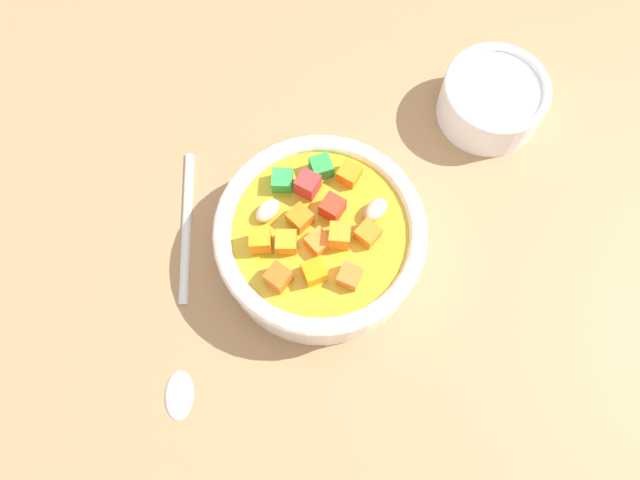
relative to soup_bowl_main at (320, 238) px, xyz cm
name	(u,v)px	position (x,y,z in cm)	size (l,w,h in cm)	color
ground_plane	(320,254)	(0.01, 0.02, -3.86)	(140.00, 140.00, 2.00)	#9E754F
soup_bowl_main	(320,238)	(0.00, 0.00, 0.00)	(16.34, 16.34, 6.31)	white
spoon	(183,293)	(5.11, -10.42, -2.48)	(22.28, 4.92, 0.78)	silver
side_bowl_small	(492,99)	(-14.77, 13.23, -0.65)	(9.07, 9.07, 4.27)	white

